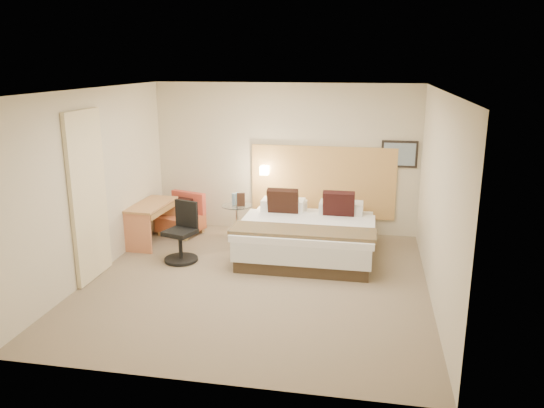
% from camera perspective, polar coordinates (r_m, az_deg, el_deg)
% --- Properties ---
extents(floor, '(4.80, 5.00, 0.02)m').
position_cam_1_polar(floor, '(7.69, -1.67, -8.45)').
color(floor, '#796751').
rests_on(floor, ground).
extents(ceiling, '(4.80, 5.00, 0.02)m').
position_cam_1_polar(ceiling, '(7.05, -1.85, 12.24)').
color(ceiling, white).
rests_on(ceiling, floor).
extents(wall_back, '(4.80, 0.02, 2.70)m').
position_cam_1_polar(wall_back, '(9.67, 1.40, 4.91)').
color(wall_back, beige).
rests_on(wall_back, floor).
extents(wall_front, '(4.80, 0.02, 2.70)m').
position_cam_1_polar(wall_front, '(4.93, -7.96, -5.38)').
color(wall_front, beige).
rests_on(wall_front, floor).
extents(wall_left, '(0.02, 5.00, 2.70)m').
position_cam_1_polar(wall_left, '(8.10, -18.67, 2.11)').
color(wall_left, beige).
rests_on(wall_left, floor).
extents(wall_right, '(0.02, 5.00, 2.70)m').
position_cam_1_polar(wall_right, '(7.15, 17.48, 0.54)').
color(wall_right, beige).
rests_on(wall_right, floor).
extents(headboard_panel, '(2.60, 0.04, 1.30)m').
position_cam_1_polar(headboard_panel, '(9.62, 5.47, 2.37)').
color(headboard_panel, tan).
rests_on(headboard_panel, wall_back).
extents(art_frame, '(0.62, 0.03, 0.47)m').
position_cam_1_polar(art_frame, '(9.51, 13.54, 5.24)').
color(art_frame, black).
rests_on(art_frame, wall_back).
extents(art_canvas, '(0.54, 0.01, 0.39)m').
position_cam_1_polar(art_canvas, '(9.49, 13.55, 5.22)').
color(art_canvas, '#748BA0').
rests_on(art_canvas, wall_back).
extents(lamp_arm, '(0.02, 0.12, 0.02)m').
position_cam_1_polar(lamp_arm, '(9.68, -0.74, 3.72)').
color(lamp_arm, silver).
rests_on(lamp_arm, wall_back).
extents(lamp_shade, '(0.15, 0.15, 0.15)m').
position_cam_1_polar(lamp_shade, '(9.62, -0.81, 3.66)').
color(lamp_shade, '#F7E6C0').
rests_on(lamp_shade, wall_back).
extents(curtain, '(0.06, 0.90, 2.42)m').
position_cam_1_polar(curtain, '(7.89, -19.14, 0.77)').
color(curtain, beige).
rests_on(curtain, wall_left).
extents(bottle_a, '(0.08, 0.08, 0.21)m').
position_cam_1_polar(bottle_a, '(9.38, -4.15, 0.52)').
color(bottle_a, '#80A7C6').
rests_on(bottle_a, side_table).
extents(bottle_b, '(0.08, 0.08, 0.21)m').
position_cam_1_polar(bottle_b, '(9.42, -3.73, 0.60)').
color(bottle_b, '#97D2EA').
rests_on(bottle_b, side_table).
extents(menu_folder, '(0.15, 0.08, 0.24)m').
position_cam_1_polar(menu_folder, '(9.30, -3.36, 0.49)').
color(menu_folder, '#392117').
rests_on(menu_folder, side_table).
extents(bed, '(2.16, 2.06, 1.03)m').
position_cam_1_polar(bed, '(8.64, 3.90, -3.32)').
color(bed, '#382A1C').
rests_on(bed, floor).
extents(lounge_chair, '(0.86, 0.80, 0.74)m').
position_cam_1_polar(lounge_chair, '(9.81, -9.59, -1.48)').
color(lounge_chair, tan).
rests_on(lounge_chair, floor).
extents(side_table, '(0.63, 0.63, 0.60)m').
position_cam_1_polar(side_table, '(9.45, -3.79, -1.69)').
color(side_table, silver).
rests_on(side_table, floor).
extents(desk, '(0.58, 1.16, 0.71)m').
position_cam_1_polar(desk, '(9.33, -12.72, -0.84)').
color(desk, '#B37946').
rests_on(desk, floor).
extents(desk_chair, '(0.66, 0.66, 0.94)m').
position_cam_1_polar(desk_chair, '(8.47, -9.65, -3.52)').
color(desk_chair, black).
rests_on(desk_chair, floor).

